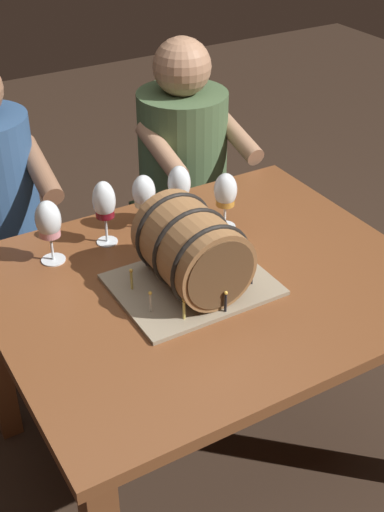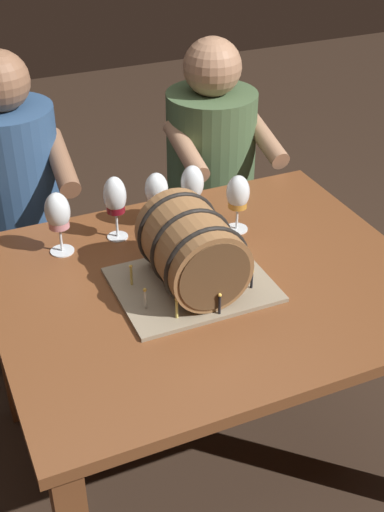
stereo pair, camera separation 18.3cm
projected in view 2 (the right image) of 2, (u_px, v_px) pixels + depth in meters
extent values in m
plane|color=#332319|center=(206.00, 453.00, 2.31)|extent=(8.00, 8.00, 0.00)
cube|color=brown|center=(208.00, 284.00, 1.92)|extent=(1.19, 0.98, 0.03)
cube|color=brown|center=(7.00, 340.00, 2.27)|extent=(0.07, 0.07, 0.69)
cube|color=brown|center=(286.00, 268.00, 2.63)|extent=(0.07, 0.07, 0.69)
cube|color=gray|center=(192.00, 284.00, 1.88)|extent=(0.42, 0.34, 0.01)
cylinder|color=olive|center=(192.00, 249.00, 1.82)|extent=(0.22, 0.29, 0.22)
cylinder|color=brown|center=(215.00, 277.00, 1.70)|extent=(0.20, 0.00, 0.20)
cylinder|color=brown|center=(171.00, 223.00, 1.93)|extent=(0.20, 0.00, 0.20)
torus|color=black|center=(207.00, 268.00, 1.74)|extent=(0.24, 0.01, 0.24)
torus|color=black|center=(192.00, 249.00, 1.82)|extent=(0.24, 0.01, 0.24)
torus|color=black|center=(178.00, 231.00, 1.89)|extent=(0.24, 0.01, 0.24)
cylinder|color=silver|center=(246.00, 262.00, 1.92)|extent=(0.01, 0.01, 0.05)
sphere|color=#F9C64C|center=(247.00, 253.00, 1.90)|extent=(0.01, 0.01, 0.01)
cylinder|color=black|center=(218.00, 247.00, 1.98)|extent=(0.01, 0.01, 0.05)
sphere|color=#F9C64C|center=(218.00, 238.00, 1.97)|extent=(0.01, 0.01, 0.01)
cylinder|color=#D64C47|center=(175.00, 248.00, 1.99)|extent=(0.01, 0.01, 0.04)
sphere|color=#F9C64C|center=(175.00, 239.00, 1.97)|extent=(0.01, 0.01, 0.01)
cylinder|color=black|center=(151.00, 255.00, 1.95)|extent=(0.01, 0.01, 0.05)
sphere|color=#F9C64C|center=(150.00, 246.00, 1.93)|extent=(0.01, 0.01, 0.01)
cylinder|color=#EAD666|center=(131.00, 276.00, 1.86)|extent=(0.01, 0.01, 0.05)
sphere|color=#F9C64C|center=(131.00, 266.00, 1.84)|extent=(0.01, 0.01, 0.01)
cylinder|color=silver|center=(145.00, 300.00, 1.77)|extent=(0.01, 0.01, 0.05)
sphere|color=#F9C64C|center=(145.00, 290.00, 1.75)|extent=(0.01, 0.01, 0.01)
cylinder|color=#EAD666|center=(177.00, 309.00, 1.73)|extent=(0.01, 0.01, 0.05)
sphere|color=#F9C64C|center=(177.00, 299.00, 1.72)|extent=(0.01, 0.01, 0.01)
cylinder|color=black|center=(220.00, 305.00, 1.75)|extent=(0.01, 0.01, 0.05)
sphere|color=#F9C64C|center=(220.00, 295.00, 1.73)|extent=(0.01, 0.01, 0.01)
cylinder|color=black|center=(252.00, 280.00, 1.84)|extent=(0.01, 0.01, 0.05)
sphere|color=#F9C64C|center=(252.00, 271.00, 1.83)|extent=(0.01, 0.01, 0.01)
cylinder|color=white|center=(192.00, 223.00, 2.16)|extent=(0.07, 0.07, 0.00)
cylinder|color=white|center=(192.00, 211.00, 2.14)|extent=(0.01, 0.01, 0.09)
ellipsoid|color=white|center=(192.00, 183.00, 2.08)|extent=(0.07, 0.07, 0.11)
cylinder|color=white|center=(158.00, 225.00, 2.15)|extent=(0.07, 0.07, 0.00)
cylinder|color=white|center=(157.00, 214.00, 2.13)|extent=(0.01, 0.01, 0.07)
ellipsoid|color=white|center=(156.00, 189.00, 2.08)|extent=(0.07, 0.07, 0.10)
cylinder|color=beige|center=(157.00, 196.00, 2.10)|extent=(0.06, 0.06, 0.04)
cylinder|color=white|center=(236.00, 229.00, 2.14)|extent=(0.07, 0.07, 0.00)
cylinder|color=white|center=(237.00, 218.00, 2.11)|extent=(0.01, 0.01, 0.07)
ellipsoid|color=white|center=(238.00, 192.00, 2.06)|extent=(0.07, 0.07, 0.11)
cylinder|color=#C6842D|center=(238.00, 200.00, 2.08)|extent=(0.06, 0.06, 0.05)
cylinder|color=white|center=(118.00, 237.00, 2.10)|extent=(0.06, 0.06, 0.00)
cylinder|color=white|center=(117.00, 224.00, 2.07)|extent=(0.01, 0.01, 0.08)
ellipsoid|color=white|center=(115.00, 195.00, 2.02)|extent=(0.07, 0.07, 0.12)
cylinder|color=maroon|center=(116.00, 206.00, 2.04)|extent=(0.06, 0.06, 0.04)
cylinder|color=white|center=(62.00, 251.00, 2.03)|extent=(0.07, 0.07, 0.00)
cylinder|color=white|center=(61.00, 239.00, 2.01)|extent=(0.01, 0.01, 0.08)
ellipsoid|color=white|center=(57.00, 211.00, 1.95)|extent=(0.07, 0.07, 0.11)
cylinder|color=pink|center=(59.00, 221.00, 1.97)|extent=(0.06, 0.06, 0.04)
cube|color=#1B2D46|center=(33.00, 296.00, 2.67)|extent=(0.34, 0.32, 0.45)
cylinder|color=#2D4C75|center=(15.00, 182.00, 2.40)|extent=(0.35, 0.35, 0.55)
cylinder|color=brown|center=(61.00, 162.00, 2.27)|extent=(0.09, 0.31, 0.14)
cube|color=#2A3A24|center=(209.00, 254.00, 2.92)|extent=(0.34, 0.32, 0.45)
cylinder|color=#47603D|center=(211.00, 153.00, 2.67)|extent=(0.36, 0.36, 0.49)
sphere|color=#A87A5B|center=(212.00, 67.00, 2.48)|extent=(0.22, 0.22, 0.22)
cylinder|color=#A87A5B|center=(264.00, 137.00, 2.56)|extent=(0.08, 0.31, 0.14)
cylinder|color=#A87A5B|center=(186.00, 150.00, 2.46)|extent=(0.08, 0.31, 0.14)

